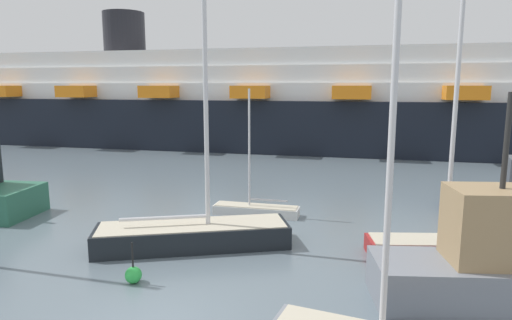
{
  "coord_description": "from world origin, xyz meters",
  "views": [
    {
      "loc": [
        4.5,
        -10.29,
        6.27
      ],
      "look_at": [
        0.0,
        15.94,
        1.83
      ],
      "focal_mm": 31.29,
      "sensor_mm": 36.0,
      "label": 1
    }
  ],
  "objects_px": {
    "fishing_boat_0": "(505,265)",
    "cruise_ship": "(265,103)",
    "sailboat_1": "(256,209)",
    "sailboat_3": "(193,230)",
    "channel_buoy_0": "(133,275)",
    "sailboat_2": "(460,241)"
  },
  "relations": [
    {
      "from": "fishing_boat_0",
      "to": "cruise_ship",
      "type": "distance_m",
      "value": 35.44
    },
    {
      "from": "sailboat_1",
      "to": "sailboat_3",
      "type": "bearing_deg",
      "value": 74.5
    },
    {
      "from": "sailboat_3",
      "to": "channel_buoy_0",
      "type": "xyz_separation_m",
      "value": [
        -0.9,
        -3.49,
        -0.39
      ]
    },
    {
      "from": "sailboat_3",
      "to": "cruise_ship",
      "type": "height_order",
      "value": "sailboat_3"
    },
    {
      "from": "sailboat_1",
      "to": "sailboat_3",
      "type": "relative_size",
      "value": 0.43
    },
    {
      "from": "sailboat_2",
      "to": "cruise_ship",
      "type": "relative_size",
      "value": 0.14
    },
    {
      "from": "sailboat_2",
      "to": "sailboat_3",
      "type": "relative_size",
      "value": 0.88
    },
    {
      "from": "channel_buoy_0",
      "to": "sailboat_1",
      "type": "bearing_deg",
      "value": 72.46
    },
    {
      "from": "cruise_ship",
      "to": "sailboat_3",
      "type": "bearing_deg",
      "value": -82.51
    },
    {
      "from": "sailboat_1",
      "to": "channel_buoy_0",
      "type": "xyz_separation_m",
      "value": [
        -2.59,
        -8.19,
        -0.05
      ]
    },
    {
      "from": "sailboat_1",
      "to": "fishing_boat_0",
      "type": "distance_m",
      "value": 11.53
    },
    {
      "from": "sailboat_1",
      "to": "sailboat_2",
      "type": "height_order",
      "value": "sailboat_2"
    },
    {
      "from": "fishing_boat_0",
      "to": "cruise_ship",
      "type": "height_order",
      "value": "cruise_ship"
    },
    {
      "from": "fishing_boat_0",
      "to": "channel_buoy_0",
      "type": "height_order",
      "value": "fishing_boat_0"
    },
    {
      "from": "sailboat_1",
      "to": "fishing_boat_0",
      "type": "xyz_separation_m",
      "value": [
        8.59,
        -7.64,
        0.86
      ]
    },
    {
      "from": "sailboat_2",
      "to": "sailboat_3",
      "type": "xyz_separation_m",
      "value": [
        -10.05,
        -0.68,
        0.06
      ]
    },
    {
      "from": "sailboat_3",
      "to": "fishing_boat_0",
      "type": "height_order",
      "value": "sailboat_3"
    },
    {
      "from": "sailboat_3",
      "to": "fishing_boat_0",
      "type": "bearing_deg",
      "value": -35.15
    },
    {
      "from": "channel_buoy_0",
      "to": "cruise_ship",
      "type": "distance_m",
      "value": 33.99
    },
    {
      "from": "sailboat_2",
      "to": "cruise_ship",
      "type": "distance_m",
      "value": 32.05
    },
    {
      "from": "sailboat_3",
      "to": "fishing_boat_0",
      "type": "distance_m",
      "value": 10.71
    },
    {
      "from": "sailboat_1",
      "to": "fishing_boat_0",
      "type": "relative_size",
      "value": 0.78
    }
  ]
}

